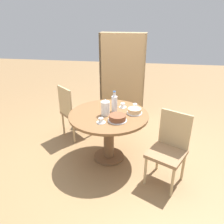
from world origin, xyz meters
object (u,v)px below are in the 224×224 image
(coffee_pot, at_px, (105,108))
(cup_b, at_px, (101,121))
(cake_main, at_px, (117,118))
(cup_c, at_px, (135,106))
(chair_b, at_px, (169,148))
(chair_a, at_px, (73,111))
(bookshelf, at_px, (122,78))
(water_bottle, at_px, (114,103))
(cake_second, at_px, (134,111))
(cup_a, at_px, (123,106))

(coffee_pot, xyz_separation_m, cup_b, (-0.01, -0.24, -0.08))
(cake_main, distance_m, cup_b, 0.22)
(coffee_pot, relative_size, cup_c, 2.02)
(chair_b, bearing_deg, cup_c, 154.71)
(chair_a, height_order, bookshelf, bookshelf)
(chair_b, height_order, water_bottle, water_bottle)
(bookshelf, xyz_separation_m, cup_c, (0.33, -1.27, -0.07))
(cake_second, distance_m, cup_b, 0.54)
(chair_b, bearing_deg, cake_second, 165.01)
(chair_a, distance_m, water_bottle, 0.97)
(chair_a, relative_size, coffee_pot, 3.96)
(chair_a, relative_size, bookshelf, 0.55)
(cake_main, bearing_deg, cup_b, -156.47)
(chair_a, xyz_separation_m, cup_a, (0.89, -0.28, 0.27))
(coffee_pot, distance_m, cup_b, 0.25)
(chair_a, distance_m, cake_second, 1.20)
(chair_b, bearing_deg, cup_b, -157.46)
(cup_a, height_order, cup_c, same)
(coffee_pot, xyz_separation_m, cup_a, (0.21, 0.30, -0.08))
(chair_a, distance_m, bookshelf, 1.29)
(cake_second, bearing_deg, water_bottle, 175.12)
(bookshelf, relative_size, cup_b, 14.52)
(cake_main, height_order, cup_a, cake_main)
(cake_second, bearing_deg, cup_a, 134.80)
(cup_a, bearing_deg, cake_second, -45.20)
(bookshelf, bearing_deg, cake_main, 94.15)
(chair_b, bearing_deg, bookshelf, 140.50)
(chair_a, height_order, coffee_pot, coffee_pot)
(bookshelf, height_order, cup_c, bookshelf)
(cup_b, relative_size, cup_c, 1.00)
(water_bottle, bearing_deg, cup_a, 57.50)
(chair_a, distance_m, chair_b, 1.79)
(coffee_pot, bearing_deg, cake_second, 15.83)
(bookshelf, height_order, coffee_pot, bookshelf)
(bookshelf, distance_m, cup_b, 1.82)
(chair_a, bearing_deg, bookshelf, -85.41)
(cake_main, relative_size, cup_c, 2.17)
(bookshelf, bearing_deg, cup_b, 87.57)
(cup_c, bearing_deg, cake_main, -114.00)
(water_bottle, bearing_deg, cup_c, 30.50)
(water_bottle, bearing_deg, coffee_pot, -127.67)
(cup_b, bearing_deg, coffee_pot, 86.53)
(bookshelf, xyz_separation_m, cup_a, (0.15, -1.28, -0.07))
(chair_a, bearing_deg, water_bottle, -168.09)
(water_bottle, bearing_deg, cake_second, -4.88)
(coffee_pot, distance_m, water_bottle, 0.17)
(coffee_pot, height_order, water_bottle, water_bottle)
(water_bottle, distance_m, cake_second, 0.30)
(bookshelf, distance_m, cup_c, 1.31)
(bookshelf, distance_m, cup_a, 1.29)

